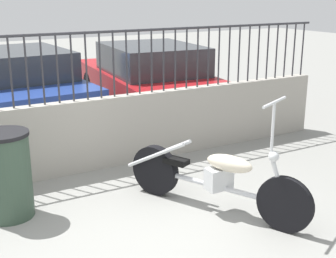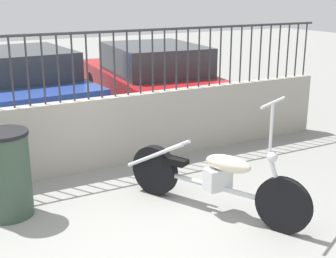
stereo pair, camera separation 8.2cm
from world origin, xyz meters
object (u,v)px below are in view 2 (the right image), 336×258
at_px(car_red, 152,78).
at_px(trash_bin, 6,174).
at_px(car_blue, 21,85).
at_px(motorcycle_silver, 206,176).

bearing_deg(car_red, trash_bin, 139.46).
bearing_deg(car_blue, trash_bin, 162.52).
height_order(motorcycle_silver, trash_bin, motorcycle_silver).
bearing_deg(trash_bin, car_blue, 75.67).
distance_m(motorcycle_silver, car_blue, 4.87).
xyz_separation_m(motorcycle_silver, car_blue, (-0.97, 4.77, 0.29)).
bearing_deg(car_blue, motorcycle_silver, -171.66).
distance_m(motorcycle_silver, trash_bin, 2.16).
relative_size(motorcycle_silver, car_red, 0.47).
relative_size(car_blue, car_red, 0.95).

